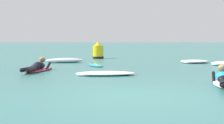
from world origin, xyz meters
The scene contains 8 objects.
ground_plane centered at (0.00, 10.00, 0.00)m, with size 120.00×120.00×0.00m, color #387A75.
surfer_near centered at (2.49, 2.00, 0.14)m, with size 0.95×2.65×0.53m.
surfer_far centered at (-3.26, 5.82, 0.13)m, with size 0.87×2.69×0.55m.
drifting_surfboard centered at (-1.31, 8.40, 0.03)m, with size 0.96×1.93×0.16m.
whitewater_front centered at (3.30, 10.23, 0.07)m, with size 1.67×1.45×0.15m.
whitewater_mid_left centered at (-2.92, 10.28, 0.10)m, with size 1.88×0.97×0.22m.
whitewater_mid_right centered at (-0.72, 4.34, 0.06)m, with size 2.03×1.07×0.13m.
channel_marker_buoy centered at (-1.51, 13.73, 0.39)m, with size 0.62×0.62×0.98m.
Camera 1 is at (-0.21, -8.14, 1.27)m, focal length 61.86 mm.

